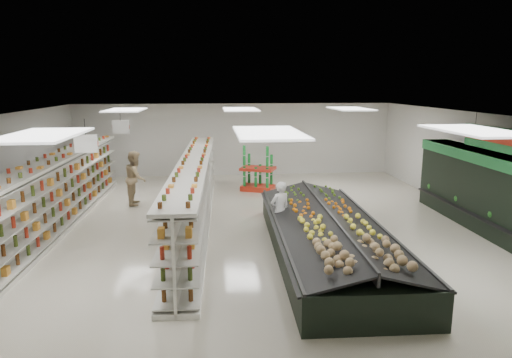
{
  "coord_description": "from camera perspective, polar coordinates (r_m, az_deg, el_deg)",
  "views": [
    {
      "loc": [
        -1.05,
        -12.3,
        4.04
      ],
      "look_at": [
        0.24,
        0.83,
        1.29
      ],
      "focal_mm": 32.0,
      "sensor_mm": 36.0,
      "label": 1
    }
  ],
  "objects": [
    {
      "name": "floor",
      "position": [
        12.99,
        -0.72,
        -6.33
      ],
      "size": [
        16.0,
        16.0,
        0.0
      ],
      "primitive_type": "plane",
      "color": "beige",
      "rests_on": "ground"
    },
    {
      "name": "ceiling",
      "position": [
        12.38,
        -0.76,
        7.9
      ],
      "size": [
        14.0,
        16.0,
        0.02
      ],
      "primitive_type": "cube",
      "color": "white",
      "rests_on": "wall_back"
    },
    {
      "name": "wall_back",
      "position": [
        20.48,
        -2.65,
        4.93
      ],
      "size": [
        14.0,
        0.02,
        3.2
      ],
      "primitive_type": "cube",
      "color": "silver",
      "rests_on": "floor"
    },
    {
      "name": "wall_front",
      "position": [
        5.05,
        7.39,
        -17.14
      ],
      "size": [
        14.0,
        0.02,
        3.2
      ],
      "primitive_type": "cube",
      "color": "silver",
      "rests_on": "floor"
    },
    {
      "name": "wall_right",
      "position": [
        14.9,
        27.18,
        1.06
      ],
      "size": [
        0.02,
        16.0,
        3.2
      ],
      "primitive_type": "cube",
      "color": "silver",
      "rests_on": "floor"
    },
    {
      "name": "produce_wall_case",
      "position": [
        13.49,
        28.75,
        -1.66
      ],
      "size": [
        0.93,
        8.0,
        2.2
      ],
      "color": "black",
      "rests_on": "floor"
    },
    {
      "name": "aisle_sign_near",
      "position": [
        10.74,
        -20.48,
        4.17
      ],
      "size": [
        0.52,
        0.06,
        0.75
      ],
      "color": "white",
      "rests_on": "ceiling"
    },
    {
      "name": "aisle_sign_far",
      "position": [
        14.62,
        -16.55,
        6.25
      ],
      "size": [
        0.52,
        0.06,
        0.75
      ],
      "color": "white",
      "rests_on": "ceiling"
    },
    {
      "name": "hortifruti_banner",
      "position": [
        13.11,
        28.32,
        4.3
      ],
      "size": [
        0.12,
        3.2,
        0.95
      ],
      "color": "#207837",
      "rests_on": "ceiling"
    },
    {
      "name": "gondola_left",
      "position": [
        13.99,
        -23.91,
        -2.13
      ],
      "size": [
        1.1,
        11.55,
        2.0
      ],
      "rotation": [
        0.0,
        0.0,
        -0.02
      ],
      "color": "white",
      "rests_on": "floor"
    },
    {
      "name": "gondola_center",
      "position": [
        13.31,
        -7.63,
        -2.03
      ],
      "size": [
        1.18,
        11.14,
        1.93
      ],
      "rotation": [
        0.0,
        0.0,
        -0.03
      ],
      "color": "white",
      "rests_on": "floor"
    },
    {
      "name": "produce_island",
      "position": [
        11.1,
        8.99,
        -6.98
      ],
      "size": [
        2.84,
        7.35,
        1.09
      ],
      "rotation": [
        0.0,
        0.0,
        -0.03
      ],
      "color": "black",
      "rests_on": "floor"
    },
    {
      "name": "soda_endcap",
      "position": [
        17.52,
        0.25,
        1.07
      ],
      "size": [
        1.49,
        1.27,
        1.61
      ],
      "rotation": [
        0.0,
        0.0,
        -0.39
      ],
      "color": "red",
      "rests_on": "floor"
    },
    {
      "name": "shopper_main",
      "position": [
        11.99,
        3.01,
        -3.98
      ],
      "size": [
        0.68,
        0.59,
        1.57
      ],
      "primitive_type": "imported",
      "rotation": [
        0.0,
        0.0,
        3.6
      ],
      "color": "white",
      "rests_on": "floor"
    },
    {
      "name": "shopper_background",
      "position": [
        16.01,
        -14.81,
        0.15
      ],
      "size": [
        0.59,
        0.91,
        1.83
      ],
      "primitive_type": "imported",
      "rotation": [
        0.0,
        0.0,
        1.61
      ],
      "color": "#A18063",
      "rests_on": "floor"
    }
  ]
}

